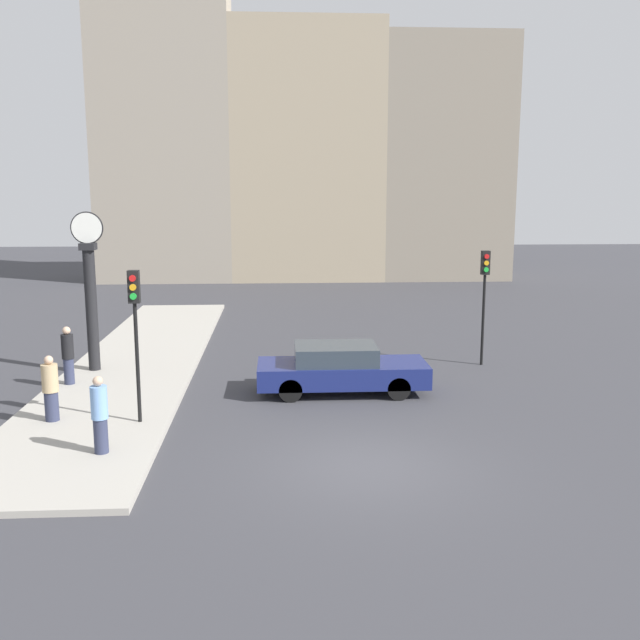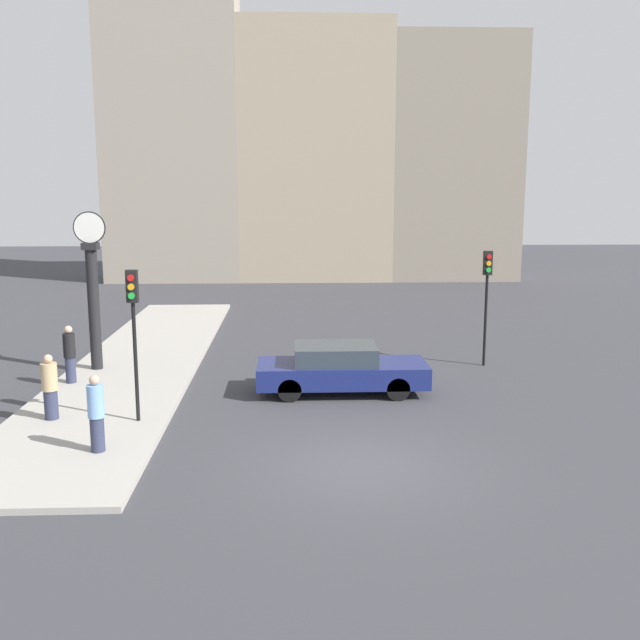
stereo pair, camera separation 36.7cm
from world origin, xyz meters
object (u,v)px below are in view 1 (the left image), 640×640
object	(u,v)px
sedan_car	(341,369)
pedestrian_black_jacket	(68,355)
traffic_light_far	(485,284)
pedestrian_tan_coat	(51,389)
pedestrian_blue_stripe	(100,415)
street_clock	(91,294)
traffic_light_near	(135,314)

from	to	relation	value
sedan_car	pedestrian_black_jacket	distance (m)	7.75
traffic_light_far	pedestrian_tan_coat	distance (m)	13.30
sedan_car	pedestrian_blue_stripe	world-z (taller)	pedestrian_blue_stripe
sedan_car	traffic_light_far	size ratio (longest dim) A/B	1.27
pedestrian_blue_stripe	pedestrian_tan_coat	bearing A→B (deg)	127.16
sedan_car	traffic_light_far	distance (m)	6.03
pedestrian_tan_coat	street_clock	bearing A→B (deg)	92.68
traffic_light_far	street_clock	distance (m)	12.26
sedan_car	pedestrian_tan_coat	size ratio (longest dim) A/B	2.95
traffic_light_far	pedestrian_blue_stripe	size ratio (longest dim) A/B	2.23
sedan_car	pedestrian_blue_stripe	size ratio (longest dim) A/B	2.83
pedestrian_black_jacket	traffic_light_near	bearing A→B (deg)	-53.21
traffic_light_far	pedestrian_black_jacket	xyz separation A→B (m)	(-12.55, -2.09, -1.69)
street_clock	pedestrian_tan_coat	distance (m)	5.21
traffic_light_far	pedestrian_black_jacket	distance (m)	12.83
pedestrian_tan_coat	pedestrian_blue_stripe	bearing A→B (deg)	-52.84
traffic_light_near	pedestrian_black_jacket	xyz separation A→B (m)	(-2.65, 3.54, -1.77)
pedestrian_tan_coat	pedestrian_blue_stripe	size ratio (longest dim) A/B	0.96
traffic_light_near	pedestrian_blue_stripe	distance (m)	2.73
street_clock	pedestrian_black_jacket	size ratio (longest dim) A/B	2.90
pedestrian_black_jacket	pedestrian_tan_coat	xyz separation A→B (m)	(0.54, -3.34, -0.05)
traffic_light_far	sedan_car	bearing A→B (deg)	-148.40
street_clock	pedestrian_black_jacket	world-z (taller)	street_clock
traffic_light_near	street_clock	size ratio (longest dim) A/B	0.75
sedan_car	traffic_light_near	world-z (taller)	traffic_light_near
traffic_light_near	traffic_light_far	size ratio (longest dim) A/B	0.98
sedan_car	street_clock	bearing A→B (deg)	161.12
sedan_car	pedestrian_tan_coat	distance (m)	7.56
traffic_light_near	pedestrian_black_jacket	size ratio (longest dim) A/B	2.18
pedestrian_blue_stripe	sedan_car	bearing A→B (deg)	40.65
pedestrian_tan_coat	traffic_light_far	bearing A→B (deg)	24.33
sedan_car	street_clock	world-z (taller)	street_clock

